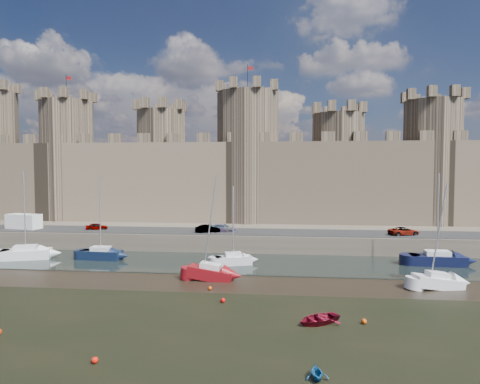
{
  "coord_description": "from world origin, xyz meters",
  "views": [
    {
      "loc": [
        8.72,
        -28.8,
        11.86
      ],
      "look_at": [
        3.37,
        22.0,
        9.12
      ],
      "focal_mm": 32.0,
      "sensor_mm": 36.0,
      "label": 1
    }
  ],
  "objects": [
    {
      "name": "sailboat_4",
      "position": [
        0.84,
        15.86,
        0.81
      ],
      "size": [
        4.91,
        2.15,
        11.24
      ],
      "rotation": [
        0.0,
        0.0,
        -0.06
      ],
      "color": "maroon",
      "rests_on": "ground"
    },
    {
      "name": "car_0",
      "position": [
        -20.02,
        33.79,
        3.04
      ],
      "size": [
        3.42,
        2.28,
        1.08
      ],
      "primitive_type": "imported",
      "rotation": [
        0.0,
        0.0,
        1.92
      ],
      "color": "gray",
      "rests_on": "quay"
    },
    {
      "name": "sailboat_5",
      "position": [
        23.9,
        14.97,
        0.74
      ],
      "size": [
        5.07,
        2.75,
        10.37
      ],
      "rotation": [
        0.0,
        0.0,
        0.19
      ],
      "color": "silver",
      "rests_on": "ground"
    },
    {
      "name": "ground",
      "position": [
        0.0,
        0.0,
        0.0
      ],
      "size": [
        160.0,
        160.0,
        0.0
      ],
      "primitive_type": "plane",
      "color": "black",
      "rests_on": "ground"
    },
    {
      "name": "road",
      "position": [
        0.0,
        34.0,
        2.55
      ],
      "size": [
        160.0,
        7.0,
        0.1
      ],
      "primitive_type": "cube",
      "color": "black",
      "rests_on": "quay"
    },
    {
      "name": "quay",
      "position": [
        0.0,
        60.0,
        1.25
      ],
      "size": [
        160.0,
        60.0,
        2.5
      ],
      "primitive_type": "cube",
      "color": "#4C443A",
      "rests_on": "ground"
    },
    {
      "name": "sailboat_1",
      "position": [
        -15.14,
        24.23,
        0.83
      ],
      "size": [
        5.45,
        2.38,
        10.7
      ],
      "rotation": [
        0.0,
        0.0,
        -0.06
      ],
      "color": "black",
      "rests_on": "ground"
    },
    {
      "name": "dinghy_4",
      "position": [
        11.33,
        3.87,
        0.36
      ],
      "size": [
        4.26,
        3.95,
        0.72
      ],
      "primitive_type": "imported",
      "rotation": [
        1.57,
        0.0,
        5.28
      ],
      "color": "maroon",
      "rests_on": "ground"
    },
    {
      "name": "castle",
      "position": [
        -0.64,
        48.0,
        11.67
      ],
      "size": [
        108.5,
        11.0,
        29.0
      ],
      "color": "#42382B",
      "rests_on": "quay"
    },
    {
      "name": "buoy_3",
      "position": [
        3.3,
        8.18,
        0.22
      ],
      "size": [
        0.44,
        0.44,
        0.44
      ],
      "primitive_type": "sphere",
      "color": "#BD0B08",
      "rests_on": "ground"
    },
    {
      "name": "dinghy_5",
      "position": [
        10.54,
        -5.03,
        0.41
      ],
      "size": [
        1.55,
        1.73,
        0.82
      ],
      "primitive_type": "imported",
      "rotation": [
        1.57,
        0.0,
        0.14
      ],
      "color": "#14548E",
      "rests_on": "ground"
    },
    {
      "name": "car_3",
      "position": [
        25.42,
        33.06,
        3.1
      ],
      "size": [
        4.69,
        3.22,
        1.19
      ],
      "primitive_type": "imported",
      "rotation": [
        0.0,
        0.0,
        1.89
      ],
      "color": "gray",
      "rests_on": "quay"
    },
    {
      "name": "sailboat_2",
      "position": [
        2.43,
        22.94,
        0.79
      ],
      "size": [
        4.81,
        3.08,
        9.69
      ],
      "rotation": [
        0.0,
        0.0,
        0.32
      ],
      "color": "silver",
      "rests_on": "ground"
    },
    {
      "name": "sailboat_3",
      "position": [
        27.37,
        25.38,
        0.85
      ],
      "size": [
        6.52,
        2.74,
        11.27
      ],
      "rotation": [
        0.0,
        0.0,
        -0.04
      ],
      "color": "black",
      "rests_on": "ground"
    },
    {
      "name": "car_1",
      "position": [
        -2.51,
        32.55,
        3.1
      ],
      "size": [
        3.84,
        2.4,
        1.19
      ],
      "primitive_type": "imported",
      "rotation": [
        0.0,
        0.0,
        1.91
      ],
      "color": "gray",
      "rests_on": "quay"
    },
    {
      "name": "seaweed_patch",
      "position": [
        0.0,
        -6.0,
        0.01
      ],
      "size": [
        70.0,
        34.0,
        0.01
      ],
      "primitive_type": "cube",
      "color": "black",
      "rests_on": "ground"
    },
    {
      "name": "sailboat_0",
      "position": [
        -25.04,
        23.41,
        0.87
      ],
      "size": [
        6.56,
        4.16,
        11.46
      ],
      "rotation": [
        0.0,
        0.0,
        0.31
      ],
      "color": "silver",
      "rests_on": "ground"
    },
    {
      "name": "water_channel",
      "position": [
        0.0,
        24.0,
        0.04
      ],
      "size": [
        160.0,
        12.0,
        0.08
      ],
      "primitive_type": "cube",
      "color": "black",
      "rests_on": "ground"
    },
    {
      "name": "buoy_1",
      "position": [
        1.46,
        12.0,
        0.19
      ],
      "size": [
        0.38,
        0.38,
        0.38
      ],
      "primitive_type": "sphere",
      "color": "#C94208",
      "rests_on": "ground"
    },
    {
      "name": "buoy_2",
      "position": [
        -2.77,
        -4.39,
        0.21
      ],
      "size": [
        0.41,
        0.41,
        0.41
      ],
      "primitive_type": "sphere",
      "color": "red",
      "rests_on": "ground"
    },
    {
      "name": "van",
      "position": [
        -31.75,
        33.5,
        3.67
      ],
      "size": [
        5.71,
        3.2,
        2.35
      ],
      "primitive_type": "cube",
      "rotation": [
        0.0,
        0.0,
        -0.2
      ],
      "color": "white",
      "rests_on": "quay"
    },
    {
      "name": "buoy_5",
      "position": [
        14.81,
        4.13,
        0.21
      ],
      "size": [
        0.42,
        0.42,
        0.42
      ],
      "primitive_type": "sphere",
      "color": "#C64208",
      "rests_on": "ground"
    },
    {
      "name": "car_2",
      "position": [
        -0.43,
        33.85,
        3.1
      ],
      "size": [
        4.26,
        2.01,
        1.2
      ],
      "primitive_type": "imported",
      "rotation": [
        0.0,
        0.0,
        1.49
      ],
      "color": "gray",
      "rests_on": "quay"
    }
  ]
}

